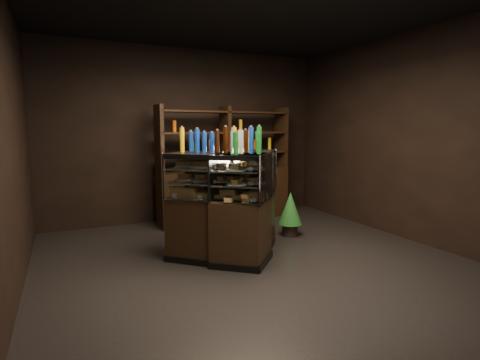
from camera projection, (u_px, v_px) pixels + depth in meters
name	position (u px, v px, depth m)	size (l,w,h in m)	color
ground	(253.00, 261.00, 4.63)	(5.00, 5.00, 0.00)	black
room_shell	(253.00, 101.00, 4.36)	(5.02, 5.02, 3.01)	black
display_case	(232.00, 222.00, 4.73)	(1.66, 1.34, 1.34)	black
food_display	(232.00, 178.00, 4.64)	(1.28, 0.98, 0.42)	#DB894E
bottles_top	(232.00, 141.00, 4.58)	(1.11, 0.84, 0.30)	#0F38B2
potted_conifer	(290.00, 208.00, 5.68)	(0.36, 0.36, 0.76)	black
back_shelving	(225.00, 186.00, 6.60)	(2.41, 0.52, 2.00)	black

